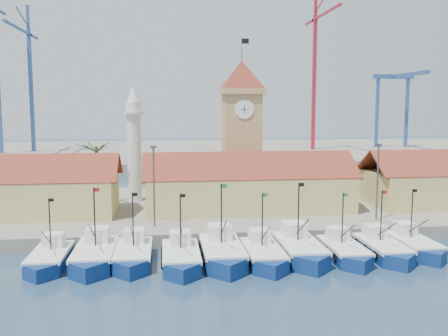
{
  "coord_description": "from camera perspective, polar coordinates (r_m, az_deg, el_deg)",
  "views": [
    {
      "loc": [
        -10.82,
        -43.27,
        14.73
      ],
      "look_at": [
        -3.42,
        18.0,
        7.23
      ],
      "focal_mm": 40.0,
      "sensor_mm": 36.0,
      "label": 1
    }
  ],
  "objects": [
    {
      "name": "gantry",
      "position": [
        166.75,
        19.23,
        8.38
      ],
      "size": [
        13.0,
        22.0,
        23.2
      ],
      "color": "#2E508D",
      "rests_on": "terminal"
    },
    {
      "name": "minaret",
      "position": [
        71.56,
        -10.23,
        2.82
      ],
      "size": [
        3.0,
        3.0,
        16.3
      ],
      "color": "silver",
      "rests_on": "quay"
    },
    {
      "name": "palm_tree",
      "position": [
        70.39,
        -14.33,
        -0.21
      ],
      "size": [
        5.6,
        5.03,
        8.39
      ],
      "color": "brown",
      "rests_on": "quay"
    },
    {
      "name": "crane_red_right",
      "position": [
        154.48,
        10.43,
        11.73
      ],
      "size": [
        1.0,
        31.8,
        46.93
      ],
      "color": "#AB1A2C",
      "rests_on": "terminal"
    },
    {
      "name": "crane_blue_near",
      "position": [
        154.95,
        -21.4,
        10.29
      ],
      "size": [
        1.0,
        32.47,
        41.58
      ],
      "color": "#2E508D",
      "rests_on": "terminal"
    },
    {
      "name": "boat_4",
      "position": [
        48.25,
        -0.17,
        -9.82
      ],
      "size": [
        3.82,
        10.47,
        7.92
      ],
      "color": "navy",
      "rests_on": "ground"
    },
    {
      "name": "ground",
      "position": [
        46.97,
        6.93,
        -11.4
      ],
      "size": [
        400.0,
        400.0,
        0.0
      ],
      "primitive_type": "plane",
      "color": "#1E3C50",
      "rests_on": "ground"
    },
    {
      "name": "boat_9",
      "position": [
        54.71,
        20.93,
        -8.38
      ],
      "size": [
        3.32,
        9.09,
        6.88
      ],
      "color": "navy",
      "rests_on": "ground"
    },
    {
      "name": "boat_5",
      "position": [
        48.21,
        4.57,
        -9.98
      ],
      "size": [
        3.38,
        9.26,
        7.01
      ],
      "color": "navy",
      "rests_on": "ground"
    },
    {
      "name": "clock_tower",
      "position": [
        70.15,
        2.0,
        4.67
      ],
      "size": [
        5.8,
        5.8,
        22.7
      ],
      "color": "tan",
      "rests_on": "quay"
    },
    {
      "name": "boat_7",
      "position": [
        50.64,
        13.63,
        -9.35
      ],
      "size": [
        3.28,
        8.99,
        6.8
      ],
      "color": "navy",
      "rests_on": "ground"
    },
    {
      "name": "hall_center",
      "position": [
        65.08,
        2.78,
        -2.58
      ],
      "size": [
        27.04,
        10.13,
        7.61
      ],
      "color": "tan",
      "rests_on": "quay"
    },
    {
      "name": "quay",
      "position": [
        69.55,
        2.21,
        -4.67
      ],
      "size": [
        140.0,
        32.0,
        1.5
      ],
      "primitive_type": "cube",
      "color": "gray",
      "rests_on": "ground"
    },
    {
      "name": "boat_2",
      "position": [
        48.65,
        -10.34,
        -9.9
      ],
      "size": [
        3.42,
        9.38,
        7.1
      ],
      "color": "navy",
      "rests_on": "ground"
    },
    {
      "name": "boat_3",
      "position": [
        47.25,
        -4.92,
        -10.32
      ],
      "size": [
        3.44,
        9.42,
        7.13
      ],
      "color": "navy",
      "rests_on": "ground"
    },
    {
      "name": "terminal",
      "position": [
        154.26,
        -2.84,
        1.82
      ],
      "size": [
        240.0,
        80.0,
        2.0
      ],
      "primitive_type": "cube",
      "color": "gray",
      "rests_on": "ground"
    },
    {
      "name": "boat_6",
      "position": [
        49.93,
        8.72,
        -9.34
      ],
      "size": [
        3.78,
        10.35,
        7.83
      ],
      "color": "navy",
      "rests_on": "ground"
    },
    {
      "name": "lamp_posts",
      "position": [
        57.01,
        4.64,
        -1.41
      ],
      "size": [
        80.7,
        0.25,
        9.03
      ],
      "color": "#3F3F44",
      "rests_on": "quay"
    },
    {
      "name": "boat_1",
      "position": [
        49.05,
        -14.59,
        -9.81
      ],
      "size": [
        3.69,
        10.1,
        7.64
      ],
      "color": "navy",
      "rests_on": "ground"
    },
    {
      "name": "boat_0",
      "position": [
        49.71,
        -19.34,
        -9.87
      ],
      "size": [
        3.24,
        8.87,
        6.71
      ],
      "color": "navy",
      "rests_on": "ground"
    },
    {
      "name": "boat_8",
      "position": [
        52.33,
        17.78,
        -8.94
      ],
      "size": [
        3.35,
        9.18,
        6.94
      ],
      "color": "navy",
      "rests_on": "ground"
    }
  ]
}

